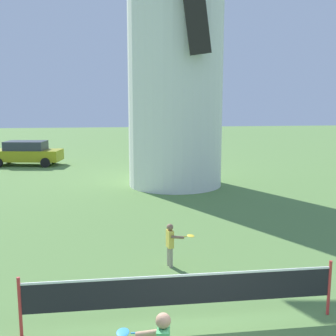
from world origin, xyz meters
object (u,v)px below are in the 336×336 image
at_px(tennis_net, 182,290).
at_px(player_far, 171,242).
at_px(windmill, 176,32).
at_px(parked_car_mustard, 26,153).

xyz_separation_m(tennis_net, player_far, (0.18, 2.76, -0.06)).
height_order(tennis_net, player_far, player_far).
bearing_deg(tennis_net, windmill, 82.16).
bearing_deg(tennis_net, parked_car_mustard, 108.59).
bearing_deg(windmill, player_far, -98.98).
bearing_deg(player_far, parked_car_mustard, 111.76).
xyz_separation_m(windmill, player_far, (-1.59, -10.09, -6.67)).
bearing_deg(parked_car_mustard, windmill, -40.82).
distance_m(tennis_net, parked_car_mustard, 21.38).
xyz_separation_m(windmill, tennis_net, (-1.77, -12.85, -6.61)).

